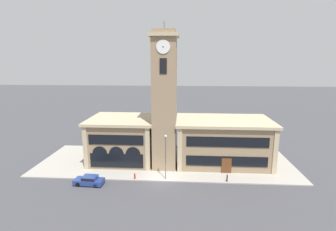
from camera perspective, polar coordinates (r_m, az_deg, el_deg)
name	(u,v)px	position (r m, az deg, el deg)	size (l,w,h in m)	color
ground_plane	(162,182)	(38.70, -1.39, -14.23)	(300.00, 300.00, 0.00)	#424247
sidewalk_kerb	(166,162)	(45.41, -0.53, -10.07)	(42.22, 14.78, 0.15)	#A39E93
clock_tower	(164,102)	(40.49, -0.80, 3.01)	(4.36, 4.36, 22.67)	#937A5B
town_hall_left_wing	(123,139)	(45.93, -9.73, -5.09)	(11.19, 10.07, 7.51)	#937A5B
town_hall_right_wing	(223,141)	(45.16, 11.85, -5.48)	(15.68, 10.07, 7.51)	#937A5B
parked_car_near	(89,180)	(39.16, -16.77, -13.34)	(4.18, 2.02, 1.29)	navy
street_lamp	(166,151)	(37.54, -0.53, -7.74)	(0.36, 0.36, 6.65)	#4C4C51
bollard	(227,178)	(39.13, 12.74, -13.15)	(0.18, 0.18, 1.06)	black
fire_hydrant	(135,176)	(39.32, -7.23, -12.97)	(0.22, 0.22, 0.87)	red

